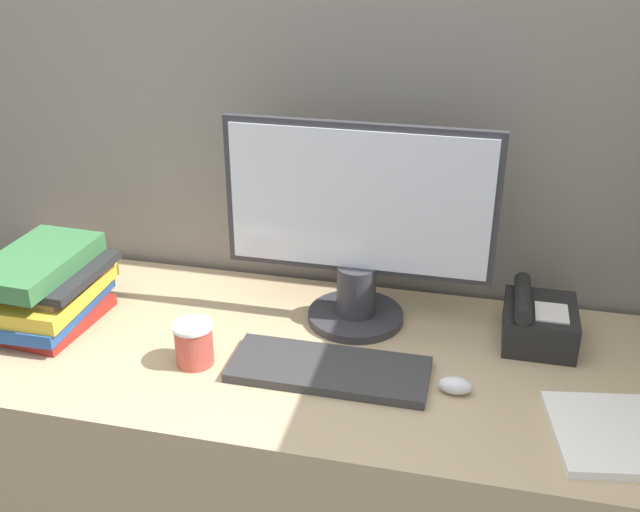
# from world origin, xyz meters

# --- Properties ---
(cubicle_panel_rear) EXTENTS (2.04, 0.04, 1.69)m
(cubicle_panel_rear) POSITION_xyz_m (0.00, 0.69, 0.84)
(cubicle_panel_rear) COLOR gray
(cubicle_panel_rear) RESTS_ON ground_plane
(desk) EXTENTS (1.64, 0.65, 0.73)m
(desk) POSITION_xyz_m (0.00, 0.33, 0.37)
(desk) COLOR tan
(desk) RESTS_ON ground_plane
(monitor) EXTENTS (0.60, 0.22, 0.47)m
(monitor) POSITION_xyz_m (0.11, 0.48, 0.95)
(monitor) COLOR #333338
(monitor) RESTS_ON desk
(keyboard) EXTENTS (0.41, 0.16, 0.02)m
(keyboard) POSITION_xyz_m (0.10, 0.26, 0.74)
(keyboard) COLOR #333333
(keyboard) RESTS_ON desk
(mouse) EXTENTS (0.07, 0.04, 0.03)m
(mouse) POSITION_xyz_m (0.36, 0.25, 0.75)
(mouse) COLOR silver
(mouse) RESTS_ON desk
(coffee_cup) EXTENTS (0.08, 0.08, 0.09)m
(coffee_cup) POSITION_xyz_m (-0.18, 0.23, 0.78)
(coffee_cup) COLOR #BF4C3F
(coffee_cup) RESTS_ON desk
(book_stack) EXTENTS (0.25, 0.31, 0.18)m
(book_stack) POSITION_xyz_m (-0.58, 0.32, 0.82)
(book_stack) COLOR maroon
(book_stack) RESTS_ON desk
(desk_telephone) EXTENTS (0.15, 0.18, 0.12)m
(desk_telephone) POSITION_xyz_m (0.52, 0.48, 0.78)
(desk_telephone) COLOR black
(desk_telephone) RESTS_ON desk
(paper_pile) EXTENTS (0.23, 0.26, 0.02)m
(paper_pile) POSITION_xyz_m (0.64, 0.17, 0.74)
(paper_pile) COLOR white
(paper_pile) RESTS_ON desk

